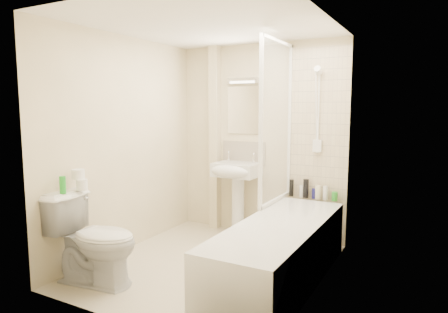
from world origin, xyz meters
The scene contains 26 objects.
floor centered at (0.00, 0.00, 0.00)m, with size 2.50×2.50×0.00m, color beige.
wall_back centered at (0.00, 1.25, 1.20)m, with size 2.20×0.02×2.40m, color beige.
wall_left centered at (-1.10, 0.00, 1.20)m, with size 0.02×2.50×2.40m, color beige.
wall_right centered at (1.10, 0.00, 1.20)m, with size 0.02×2.50×2.40m, color beige.
ceiling centered at (0.00, 0.00, 2.40)m, with size 2.20×2.50×0.02m, color white.
tile_back centered at (0.75, 1.24, 1.42)m, with size 0.70×0.01×1.75m, color beige.
tile_right centered at (1.09, 0.01, 1.42)m, with size 0.01×2.10×1.75m, color beige.
pipe_boxing centered at (-0.62, 1.19, 1.20)m, with size 0.12×0.12×2.40m, color beige.
splashback centered at (-0.22, 1.24, 1.03)m, with size 0.60×0.01×0.30m, color beige.
mirror centered at (-0.22, 1.24, 1.58)m, with size 0.46×0.01×0.60m, color white.
strip_light centered at (-0.22, 1.22, 1.95)m, with size 0.42×0.07×0.07m, color silver.
bathtub centered at (0.75, 0.01, 0.29)m, with size 0.70×2.10×0.55m.
shower_screen centered at (0.40, 0.80, 1.45)m, with size 0.04×0.92×1.80m.
shower_fixture centered at (0.75, 1.19, 1.55)m, with size 0.10×0.16×0.99m.
pedestal_sink centered at (-0.22, 1.01, 0.74)m, with size 0.55×0.50×1.05m.
bottle_black_a centered at (0.46, 1.16, 0.65)m, with size 0.05×0.05×0.20m, color black.
bottle_white_a centered at (0.59, 1.16, 0.62)m, with size 0.05×0.05×0.15m, color silver.
bottle_black_b centered at (0.64, 1.16, 0.66)m, with size 0.06×0.06×0.22m, color black.
bottle_blue centered at (0.74, 1.16, 0.61)m, with size 0.06×0.06×0.12m, color #161459.
bottle_cream centered at (0.79, 1.16, 0.63)m, with size 0.07×0.07×0.16m, color #F4ECBC.
bottle_white_b centered at (0.87, 1.16, 0.63)m, with size 0.06×0.06×0.16m, color white.
bottle_green centered at (0.98, 1.16, 0.60)m, with size 0.07×0.07×0.10m, color green.
toilet centered at (-0.72, -0.85, 0.42)m, with size 0.88×0.57×0.84m, color white.
toilet_roll_lower centered at (-0.93, -0.78, 0.89)m, with size 0.10×0.10×0.10m, color white.
toilet_roll_upper centered at (-0.99, -0.77, 0.99)m, with size 0.12×0.12×0.09m, color white.
green_bottle centered at (-0.97, -0.96, 0.92)m, with size 0.06×0.06×0.16m, color green.
Camera 1 is at (2.01, -3.38, 1.61)m, focal length 32.00 mm.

